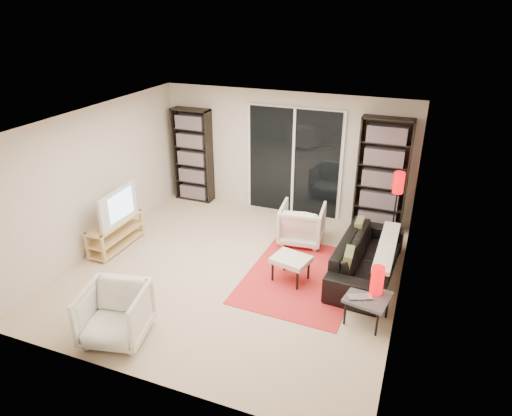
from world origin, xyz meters
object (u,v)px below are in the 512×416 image
object	(u,v)px
tv_stand	(116,233)
bookshelf_left	(193,155)
bookshelf_right	(382,175)
floor_lamp	(398,191)
sofa	(367,257)
armchair_front	(115,314)
side_table	(368,299)
ottoman	(291,261)
armchair_back	(302,224)

from	to	relation	value
tv_stand	bookshelf_left	bearing A→B (deg)	83.81
bookshelf_right	floor_lamp	size ratio (longest dim) A/B	1.55
sofa	armchair_front	world-z (taller)	armchair_front
side_table	floor_lamp	bearing A→B (deg)	87.99
bookshelf_left	floor_lamp	bearing A→B (deg)	-7.81
ottoman	side_table	distance (m)	1.36
bookshelf_left	tv_stand	xyz separation A→B (m)	(-0.26, -2.39, -0.71)
bookshelf_left	armchair_front	bearing A→B (deg)	-74.48
sofa	tv_stand	bearing A→B (deg)	102.81
sofa	floor_lamp	xyz separation A→B (m)	(0.26, 1.13, 0.72)
bookshelf_right	armchair_front	distance (m)	5.12
tv_stand	floor_lamp	world-z (taller)	floor_lamp
tv_stand	ottoman	xyz separation A→B (m)	(3.12, 0.10, 0.08)
armchair_back	armchair_front	distance (m)	3.61
armchair_front	ottoman	xyz separation A→B (m)	(1.66, 2.04, -0.02)
armchair_back	tv_stand	bearing A→B (deg)	18.72
armchair_front	floor_lamp	size ratio (longest dim) A/B	0.58
sofa	floor_lamp	size ratio (longest dim) A/B	1.54
armchair_front	ottoman	distance (m)	2.63
sofa	floor_lamp	bearing A→B (deg)	-9.28
bookshelf_right	sofa	distance (m)	1.86
ottoman	side_table	bearing A→B (deg)	-25.08
bookshelf_left	armchair_back	distance (m)	2.94
tv_stand	sofa	world-z (taller)	sofa
sofa	armchair_front	xyz separation A→B (m)	(-2.72, -2.62, 0.06)
bookshelf_left	side_table	xyz separation A→B (m)	(4.10, -2.86, -0.62)
tv_stand	sofa	xyz separation A→B (m)	(4.18, 0.68, 0.04)
bookshelf_left	floor_lamp	world-z (taller)	bookshelf_left
side_table	floor_lamp	size ratio (longest dim) A/B	0.47
bookshelf_left	sofa	size ratio (longest dim) A/B	0.94
sofa	armchair_back	bearing A→B (deg)	65.03
bookshelf_left	bookshelf_right	distance (m)	3.85
tv_stand	ottoman	world-z (taller)	tv_stand
sofa	ottoman	bearing A→B (deg)	122.45
bookshelf_left	ottoman	distance (m)	3.72
tv_stand	armchair_back	size ratio (longest dim) A/B	1.51
tv_stand	side_table	bearing A→B (deg)	-6.26
side_table	bookshelf_right	bearing A→B (deg)	94.93
bookshelf_left	armchair_front	xyz separation A→B (m)	(1.20, -4.33, -0.62)
bookshelf_left	ottoman	size ratio (longest dim) A/B	3.14
bookshelf_right	ottoman	xyz separation A→B (m)	(-0.98, -2.29, -0.71)
bookshelf_right	tv_stand	world-z (taller)	bookshelf_right
bookshelf_left	ottoman	xyz separation A→B (m)	(2.87, -2.29, -0.63)
floor_lamp	sofa	bearing A→B (deg)	-102.86
armchair_back	side_table	size ratio (longest dim) A/B	1.22
bookshelf_left	tv_stand	size ratio (longest dim) A/B	1.68
bookshelf_left	armchair_back	world-z (taller)	bookshelf_left
bookshelf_left	armchair_front	world-z (taller)	bookshelf_left
sofa	bookshelf_left	bearing A→B (deg)	70.05
bookshelf_right	sofa	xyz separation A→B (m)	(0.07, -1.71, -0.75)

